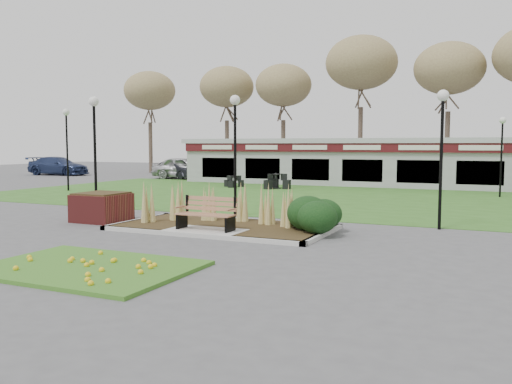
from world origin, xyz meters
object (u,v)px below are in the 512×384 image
at_px(brick_planter, 102,207).
at_px(bistro_set_b, 277,184).
at_px(lamp_post_mid_left, 235,128).
at_px(lamp_post_far_right, 502,139).
at_px(bistro_set_a, 233,183).
at_px(lamp_post_near_left, 94,129).
at_px(lamp_post_far_left, 67,131).
at_px(car_silver, 184,168).
at_px(lamp_post_near_right, 442,128).
at_px(park_bench, 207,213).
at_px(food_pavilion, 368,162).
at_px(car_black, 178,170).
at_px(car_blue, 58,166).

bearing_deg(brick_planter, bistro_set_b, 89.05).
bearing_deg(lamp_post_mid_left, brick_planter, -140.16).
distance_m(lamp_post_far_right, bistro_set_a, 14.61).
bearing_deg(lamp_post_near_left, lamp_post_far_left, 138.36).
xyz_separation_m(bistro_set_b, car_silver, (-9.63, 5.53, 0.52)).
height_order(brick_planter, lamp_post_near_right, lamp_post_near_right).
bearing_deg(car_silver, lamp_post_near_left, -161.36).
xyz_separation_m(lamp_post_near_right, bistro_set_b, (-10.03, 11.65, -2.70)).
height_order(brick_planter, bistro_set_b, brick_planter).
bearing_deg(brick_planter, lamp_post_far_right, 50.39).
distance_m(lamp_post_mid_left, car_silver, 21.52).
distance_m(park_bench, lamp_post_near_right, 7.28).
bearing_deg(lamp_post_far_right, bistro_set_b, 179.18).
bearing_deg(bistro_set_b, food_pavilion, 47.22).
bearing_deg(brick_planter, car_black, 116.44).
xyz_separation_m(food_pavilion, car_silver, (-13.79, 1.04, -0.66)).
bearing_deg(bistro_set_a, lamp_post_far_left, -139.80).
relative_size(brick_planter, lamp_post_far_left, 0.34).
bearing_deg(bistro_set_a, brick_planter, -80.00).
relative_size(brick_planter, lamp_post_near_right, 0.37).
relative_size(bistro_set_a, car_blue, 0.23).
distance_m(lamp_post_mid_left, car_black, 21.87).
relative_size(lamp_post_mid_left, lamp_post_far_left, 0.95).
bearing_deg(bistro_set_b, lamp_post_far_right, -0.82).
relative_size(lamp_post_near_right, bistro_set_b, 2.61).
distance_m(brick_planter, lamp_post_near_left, 2.89).
bearing_deg(lamp_post_near_left, park_bench, -16.90).
relative_size(park_bench, bistro_set_a, 1.41).
height_order(car_silver, car_black, car_silver).
relative_size(bistro_set_b, car_black, 0.40).
xyz_separation_m(bistro_set_a, car_silver, (-6.84, 5.51, 0.58)).
bearing_deg(lamp_post_mid_left, park_bench, -75.41).
relative_size(lamp_post_near_left, bistro_set_a, 3.45).
bearing_deg(lamp_post_near_right, park_bench, -148.73).
distance_m(lamp_post_far_left, bistro_set_a, 9.70).
height_order(lamp_post_mid_left, lamp_post_far_left, lamp_post_far_left).
bearing_deg(lamp_post_near_right, bistro_set_a, 137.69).
height_order(lamp_post_mid_left, bistro_set_b, lamp_post_mid_left).
bearing_deg(food_pavilion, brick_planter, -103.06).
relative_size(lamp_post_near_left, car_silver, 0.87).
relative_size(car_silver, car_blue, 0.91).
relative_size(park_bench, lamp_post_far_right, 0.45).
bearing_deg(car_silver, bistro_set_a, -133.93).
height_order(lamp_post_near_right, lamp_post_mid_left, lamp_post_mid_left).
xyz_separation_m(lamp_post_near_left, car_blue, (-20.60, 19.11, -2.28)).
xyz_separation_m(bistro_set_b, car_blue, (-21.84, 5.53, 0.46)).
bearing_deg(park_bench, car_silver, 123.61).
relative_size(lamp_post_near_left, lamp_post_far_right, 1.09).
bearing_deg(car_blue, lamp_post_far_right, -104.82).
distance_m(lamp_post_near_left, bistro_set_a, 13.97).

